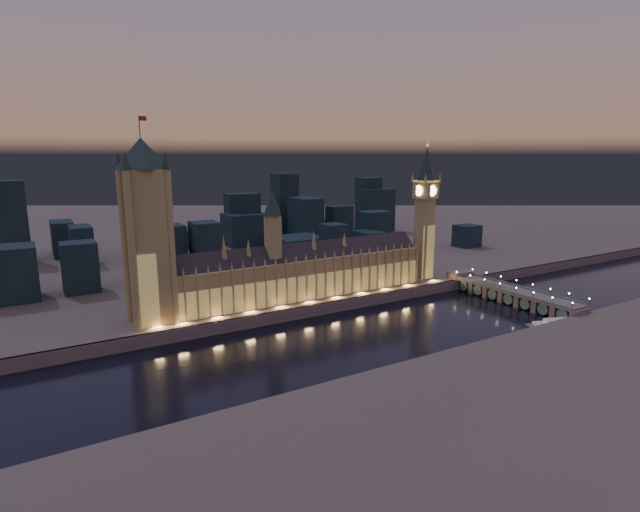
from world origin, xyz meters
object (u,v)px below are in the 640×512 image
elizabeth_tower (425,202)px  westminster_bridge (508,294)px  victoria_tower (146,223)px  river_boat (563,323)px  palace_of_westminster (298,272)px

elizabeth_tower → westminster_bridge: bearing=-68.2°
victoria_tower → westminster_bridge: 260.32m
victoria_tower → river_boat: size_ratio=2.57×
river_boat → palace_of_westminster: bearing=137.3°
elizabeth_tower → palace_of_westminster: bearing=-179.9°
palace_of_westminster → river_boat: 177.89m
victoria_tower → elizabeth_tower: victoria_tower is taller
elizabeth_tower → river_boat: 138.77m
river_boat → elizabeth_tower: bearing=96.0°
palace_of_westminster → elizabeth_tower: bearing=0.1°
palace_of_westminster → victoria_tower: (-101.14, 0.18, 42.07)m
elizabeth_tower → river_boat: bearing=-84.0°
westminster_bridge → river_boat: size_ratio=2.38×
palace_of_westminster → elizabeth_tower: 124.98m
elizabeth_tower → river_boat: size_ratio=2.37×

